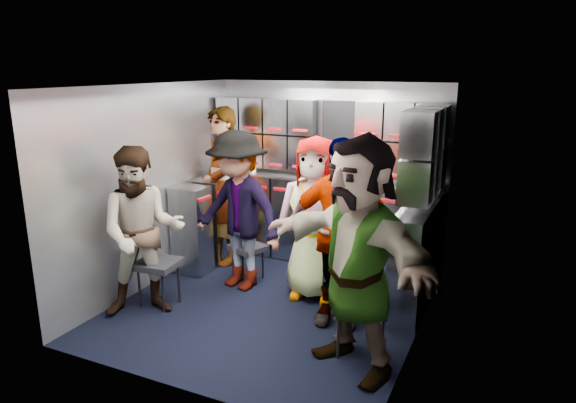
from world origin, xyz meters
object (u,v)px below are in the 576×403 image
at_px(jump_seat_mid_right, 344,275).
at_px(attendant_arc_c, 315,219).
at_px(jump_seat_mid_left, 248,249).
at_px(jump_seat_center, 321,249).
at_px(attendant_arc_d, 339,233).
at_px(jump_seat_near_left, 158,266).
at_px(attendant_arc_b, 238,211).
at_px(attendant_arc_a, 143,233).
at_px(jump_seat_near_right, 362,307).
at_px(attendant_standing, 222,186).
at_px(attendant_arc_e, 357,256).

bearing_deg(jump_seat_mid_right, attendant_arc_c, 149.59).
bearing_deg(attendant_arc_c, jump_seat_mid_left, 167.29).
distance_m(jump_seat_center, attendant_arc_c, 0.42).
bearing_deg(attendant_arc_d, jump_seat_mid_right, 83.86).
bearing_deg(attendant_arc_d, jump_seat_near_left, -172.30).
bearing_deg(attendant_arc_b, attendant_arc_a, -107.31).
relative_size(jump_seat_center, attendant_arc_a, 0.31).
distance_m(jump_seat_mid_left, jump_seat_center, 0.81).
bearing_deg(jump_seat_near_right, attendant_arc_a, -176.38).
distance_m(attendant_standing, attendant_arc_b, 0.79).
distance_m(attendant_arc_a, attendant_arc_c, 1.64).
xyz_separation_m(jump_seat_near_right, attendant_standing, (-2.10, 1.32, 0.49)).
bearing_deg(attendant_arc_c, attendant_arc_d, -54.67).
bearing_deg(attendant_arc_c, jump_seat_near_right, -57.40).
bearing_deg(attendant_standing, attendant_arc_c, 18.52).
distance_m(jump_seat_mid_right, attendant_standing, 1.93).
distance_m(jump_seat_near_right, attendant_standing, 2.53).
bearing_deg(attendant_arc_d, attendant_arc_c, 127.59).
bearing_deg(jump_seat_near_left, attendant_arc_e, -6.41).
bearing_deg(attendant_standing, jump_seat_mid_right, 15.56).
distance_m(attendant_arc_a, attendant_arc_d, 1.79).
xyz_separation_m(jump_seat_mid_right, jump_seat_near_right, (0.37, -0.64, 0.05)).
distance_m(jump_seat_near_right, attendant_arc_e, 0.52).
distance_m(jump_seat_near_left, attendant_arc_a, 0.43).
distance_m(jump_seat_near_right, attendant_arc_a, 2.09).
bearing_deg(jump_seat_near_left, attendant_arc_b, 55.00).
bearing_deg(jump_seat_center, attendant_arc_e, -58.37).
xyz_separation_m(jump_seat_near_right, attendant_arc_c, (-0.76, 0.88, 0.39)).
bearing_deg(attendant_arc_b, jump_seat_mid_left, 101.85).
distance_m(jump_seat_center, jump_seat_mid_right, 0.57).
height_order(attendant_standing, attendant_arc_b, attendant_standing).
relative_size(jump_seat_near_left, attendant_arc_e, 0.25).
distance_m(jump_seat_center, attendant_arc_d, 0.82).
height_order(jump_seat_mid_right, attendant_arc_e, attendant_arc_e).
bearing_deg(attendant_standing, jump_seat_center, 25.72).
bearing_deg(jump_seat_center, attendant_arc_c, -90.00).
bearing_deg(jump_seat_mid_left, attendant_arc_d, -21.58).
bearing_deg(jump_seat_near_left, attendant_arc_a, -90.00).
height_order(attendant_arc_a, attendant_arc_b, attendant_arc_b).
relative_size(jump_seat_mid_right, attendant_arc_d, 0.25).
xyz_separation_m(jump_seat_mid_left, attendant_standing, (-0.54, 0.38, 0.56)).
bearing_deg(attendant_arc_d, jump_seat_mid_left, 152.28).
bearing_deg(jump_seat_near_right, jump_seat_center, 125.79).
height_order(jump_seat_mid_left, attendant_arc_d, attendant_arc_d).
relative_size(jump_seat_near_right, attendant_arc_a, 0.30).
bearing_deg(attendant_arc_a, jump_seat_center, 6.48).
xyz_separation_m(attendant_arc_b, attendant_arc_c, (0.80, 0.12, -0.01)).
bearing_deg(attendant_arc_a, attendant_arc_d, -16.63).
relative_size(jump_seat_near_left, attendant_arc_b, 0.28).
relative_size(jump_seat_near_right, attendant_arc_e, 0.26).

